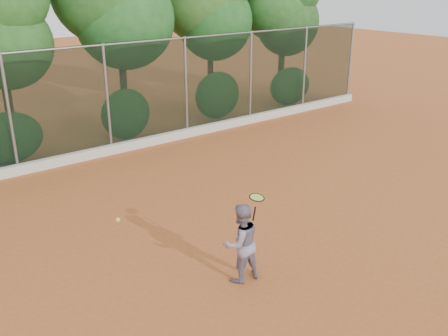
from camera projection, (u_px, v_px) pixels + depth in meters
ground at (251, 232)px, 11.28m from camera, size 80.00×80.00×0.00m
concrete_curb at (114, 149)px, 16.24m from camera, size 24.00×0.20×0.30m
tennis_player at (241, 243)px, 9.26m from camera, size 0.81×0.66×1.56m
chainlink_fence at (107, 96)px, 15.76m from camera, size 24.09×0.09×3.50m
foliage_backdrop at (57, 10)px, 15.98m from camera, size 23.70×3.63×7.55m
tennis_racket at (257, 199)px, 9.01m from camera, size 0.33×0.33×0.53m
tennis_ball_in_flight at (118, 220)px, 7.74m from camera, size 0.07×0.07×0.07m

